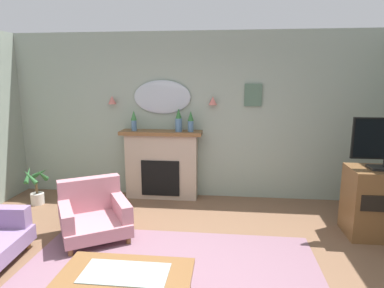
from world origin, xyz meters
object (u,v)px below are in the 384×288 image
at_px(mantel_vase_left, 134,120).
at_px(armchair_near_fireplace, 93,213).
at_px(mantel_vase_right, 191,121).
at_px(wall_sconce_right, 213,101).
at_px(wall_mirror, 162,97).
at_px(mantel_vase_centre, 179,121).
at_px(potted_plant_small_fern, 36,187).
at_px(framed_picture, 253,95).
at_px(coffee_table, 125,279).
at_px(tv_cabinet, 379,203).
at_px(wall_sconce_left, 112,100).
at_px(fireplace, 162,165).

distance_m(mantel_vase_left, armchair_near_fireplace, 1.79).
bearing_deg(mantel_vase_right, armchair_near_fireplace, -127.27).
relative_size(mantel_vase_right, wall_sconce_right, 2.41).
bearing_deg(wall_sconce_right, wall_mirror, 176.63).
height_order(mantel_vase_centre, potted_plant_small_fern, mantel_vase_centre).
xyz_separation_m(mantel_vase_left, mantel_vase_centre, (0.75, 0.00, -0.00)).
bearing_deg(framed_picture, coffee_table, -111.25).
distance_m(wall_sconce_right, potted_plant_small_fern, 3.19).
bearing_deg(mantel_vase_centre, tv_cabinet, -21.14).
distance_m(wall_mirror, framed_picture, 1.50).
xyz_separation_m(wall_sconce_left, framed_picture, (2.35, 0.06, 0.09)).
bearing_deg(potted_plant_small_fern, framed_picture, 11.14).
bearing_deg(mantel_vase_right, mantel_vase_centre, 180.00).
bearing_deg(tv_cabinet, mantel_vase_right, 157.37).
bearing_deg(mantel_vase_centre, wall_mirror, 150.46).
bearing_deg(tv_cabinet, framed_picture, 141.37).
height_order(fireplace, wall_sconce_left, wall_sconce_left).
distance_m(wall_mirror, wall_sconce_right, 0.85).
bearing_deg(wall_sconce_right, wall_sconce_left, 180.00).
bearing_deg(wall_sconce_left, wall_mirror, 3.37).
height_order(wall_sconce_right, framed_picture, framed_picture).
relative_size(wall_sconce_left, tv_cabinet, 0.16).
distance_m(fireplace, wall_mirror, 1.15).
xyz_separation_m(wall_sconce_left, armchair_near_fireplace, (0.24, -1.58, -1.35)).
xyz_separation_m(wall_mirror, wall_sconce_right, (0.85, -0.05, -0.05)).
relative_size(armchair_near_fireplace, tv_cabinet, 1.24).
bearing_deg(mantel_vase_right, fireplace, 176.76).
relative_size(wall_sconce_right, armchair_near_fireplace, 0.13).
relative_size(mantel_vase_right, potted_plant_small_fern, 0.54).
bearing_deg(potted_plant_small_fern, mantel_vase_left, 18.34).
distance_m(framed_picture, tv_cabinet, 2.38).
relative_size(mantel_vase_left, coffee_table, 0.30).
xyz_separation_m(mantel_vase_right, coffee_table, (-0.21, -2.94, -0.95)).
relative_size(mantel_vase_left, potted_plant_small_fern, 0.53).
bearing_deg(wall_mirror, tv_cabinet, -22.01).
xyz_separation_m(mantel_vase_centre, armchair_near_fireplace, (-0.91, -1.46, -1.03)).
bearing_deg(mantel_vase_centre, framed_picture, 8.53).
distance_m(armchair_near_fireplace, tv_cabinet, 3.69).
height_order(framed_picture, tv_cabinet, framed_picture).
bearing_deg(potted_plant_small_fern, coffee_table, -47.30).
xyz_separation_m(wall_mirror, armchair_near_fireplace, (-0.61, -1.63, -1.40)).
bearing_deg(tv_cabinet, mantel_vase_left, 163.09).
relative_size(mantel_vase_left, tv_cabinet, 0.37).
height_order(armchair_near_fireplace, potted_plant_small_fern, armchair_near_fireplace).
height_order(wall_mirror, wall_sconce_right, wall_mirror).
bearing_deg(fireplace, mantel_vase_right, -3.24).
height_order(mantel_vase_centre, tv_cabinet, mantel_vase_centre).
height_order(wall_sconce_right, armchair_near_fireplace, wall_sconce_right).
bearing_deg(fireplace, mantel_vase_left, -176.40).
bearing_deg(armchair_near_fireplace, potted_plant_small_fern, 144.88).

